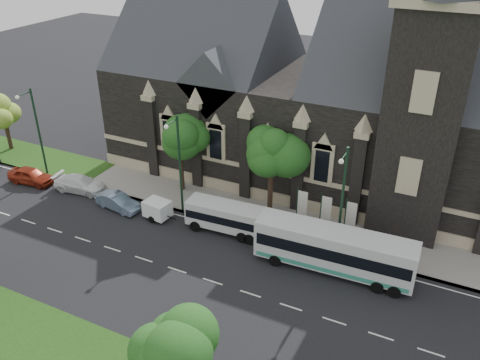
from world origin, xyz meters
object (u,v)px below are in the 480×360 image
Objects in this scene: street_lamp_near at (342,197)px; tree_park_east at (177,337)px; banner_flag_right at (349,217)px; street_lamp_mid at (178,160)px; box_trailer at (157,209)px; street_lamp_far at (36,128)px; car_far_white at (80,184)px; car_far_red at (31,176)px; sedan at (118,202)px; shuttle_bus at (225,216)px; tree_walk_right at (275,152)px; tour_coach at (334,250)px; tree_walk_far at (5,110)px; tree_walk_left at (182,134)px; banner_flag_center at (324,211)px.

tree_park_east is at bearing -103.11° from street_lamp_near.
tree_park_east is 1.57× the size of banner_flag_right.
street_lamp_mid is 4.70m from box_trailer.
street_lamp_far reaches higher than car_far_white.
car_far_red is at bearing -173.59° from street_lamp_mid.
banner_flag_right is (0.29, 1.91, -2.73)m from street_lamp_near.
banner_flag_right reaches higher than sedan.
shuttle_bus is (-9.17, -0.89, -3.67)m from street_lamp_near.
sedan is 0.93× the size of car_far_red.
tree_walk_right is at bearing 59.10° from shuttle_bus.
tree_park_east reaches higher than box_trailer.
box_trailer is at bearing 128.02° from tree_park_east.
tour_coach is at bearing -8.12° from street_lamp_mid.
shuttle_bus is 1.52× the size of sedan.
street_lamp_far is at bearing 86.94° from sedan.
box_trailer is at bearing 176.64° from tour_coach.
car_far_red is (0.01, -1.79, -4.32)m from street_lamp_far.
banner_flag_right is 20.07m from sedan.
tree_park_east reaches higher than banner_flag_right.
banner_flag_right is (4.11, 18.32, -2.24)m from tree_park_east.
street_lamp_near and street_lamp_far have the same top height.
street_lamp_mid reaches higher than car_far_red.
tour_coach is at bearing 73.88° from tree_park_east.
tree_park_east is 1.00× the size of tree_walk_far.
sedan is 5.34m from car_far_white.
tree_walk_right is at bearing 98.42° from tree_park_east.
tree_walk_left is 0.85× the size of street_lamp_near.
tree_walk_right is 8.05m from banner_flag_right.
car_far_red is at bearing -166.86° from tree_walk_right.
car_far_red is at bearing -89.53° from street_lamp_far.
shuttle_bus reaches higher than car_far_white.
tree_park_east reaches higher than car_far_white.
tour_coach reaches higher than car_far_red.
tree_walk_left is at bearing -179.94° from tree_walk_right.
tour_coach reaches higher than car_far_white.
car_far_red is at bearing -172.54° from banner_flag_center.
tree_walk_far is at bearing 52.52° from car_far_red.
tree_walk_far is at bearing 170.03° from tour_coach.
street_lamp_mid reaches higher than tour_coach.
box_trailer is 4.06m from sedan.
sedan is (-3.54, -5.58, -5.03)m from tree_walk_left.
street_lamp_near is 2.81× the size of box_trailer.
street_lamp_near is 3.34m from banner_flag_right.
tree_walk_right is 14.66m from sedan.
tree_walk_right is (-2.96, 20.04, 1.20)m from tree_park_east.
tree_walk_far is 1.35× the size of car_far_red.
street_lamp_mid is at bearing 180.00° from street_lamp_near.
tree_walk_left reaches higher than tree_park_east.
street_lamp_mid is (23.82, -3.08, 0.49)m from tree_walk_far.
banner_flag_center is at bearing 115.04° from tour_coach.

